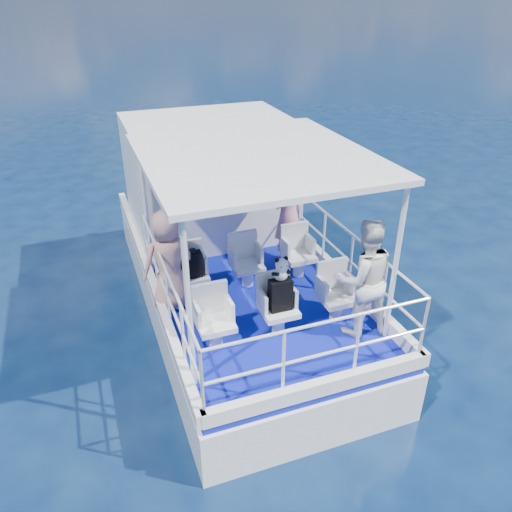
# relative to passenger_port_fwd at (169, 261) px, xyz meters

# --- Properties ---
(ground) EXTENTS (2000.00, 2000.00, 0.00)m
(ground) POSITION_rel_passenger_port_fwd_xyz_m (1.25, -0.02, -1.67)
(ground) COLOR #071839
(ground) RESTS_ON ground
(hull) EXTENTS (3.00, 7.00, 1.60)m
(hull) POSITION_rel_passenger_port_fwd_xyz_m (1.25, 0.98, -1.67)
(hull) COLOR white
(hull) RESTS_ON ground
(deck) EXTENTS (2.90, 6.90, 0.10)m
(deck) POSITION_rel_passenger_port_fwd_xyz_m (1.25, 0.98, -0.82)
(deck) COLOR #0A128F
(deck) RESTS_ON hull
(cabin) EXTENTS (2.85, 2.00, 2.20)m
(cabin) POSITION_rel_passenger_port_fwd_xyz_m (1.25, 2.28, 0.33)
(cabin) COLOR white
(cabin) RESTS_ON deck
(canopy) EXTENTS (3.00, 3.20, 0.08)m
(canopy) POSITION_rel_passenger_port_fwd_xyz_m (1.25, -0.22, 1.47)
(canopy) COLOR white
(canopy) RESTS_ON cabin
(canopy_posts) EXTENTS (2.77, 2.97, 2.20)m
(canopy_posts) POSITION_rel_passenger_port_fwd_xyz_m (1.25, -0.27, 0.33)
(canopy_posts) COLOR white
(canopy_posts) RESTS_ON deck
(railings) EXTENTS (2.84, 3.59, 1.00)m
(railings) POSITION_rel_passenger_port_fwd_xyz_m (1.25, -0.59, -0.27)
(railings) COLOR white
(railings) RESTS_ON deck
(seat_port_fwd) EXTENTS (0.48, 0.46, 0.38)m
(seat_port_fwd) POSITION_rel_passenger_port_fwd_xyz_m (0.35, 0.18, -0.58)
(seat_port_fwd) COLOR white
(seat_port_fwd) RESTS_ON deck
(seat_center_fwd) EXTENTS (0.48, 0.46, 0.38)m
(seat_center_fwd) POSITION_rel_passenger_port_fwd_xyz_m (1.25, 0.18, -0.58)
(seat_center_fwd) COLOR white
(seat_center_fwd) RESTS_ON deck
(seat_stbd_fwd) EXTENTS (0.48, 0.46, 0.38)m
(seat_stbd_fwd) POSITION_rel_passenger_port_fwd_xyz_m (2.15, 0.18, -0.58)
(seat_stbd_fwd) COLOR white
(seat_stbd_fwd) RESTS_ON deck
(seat_port_aft) EXTENTS (0.48, 0.46, 0.38)m
(seat_port_aft) POSITION_rel_passenger_port_fwd_xyz_m (0.35, -1.12, -0.58)
(seat_port_aft) COLOR white
(seat_port_aft) RESTS_ON deck
(seat_center_aft) EXTENTS (0.48, 0.46, 0.38)m
(seat_center_aft) POSITION_rel_passenger_port_fwd_xyz_m (1.25, -1.12, -0.58)
(seat_center_aft) COLOR white
(seat_center_aft) RESTS_ON deck
(seat_stbd_aft) EXTENTS (0.48, 0.46, 0.38)m
(seat_stbd_aft) POSITION_rel_passenger_port_fwd_xyz_m (2.15, -1.12, -0.58)
(seat_stbd_aft) COLOR white
(seat_stbd_aft) RESTS_ON deck
(passenger_port_fwd) EXTENTS (0.62, 0.47, 1.55)m
(passenger_port_fwd) POSITION_rel_passenger_port_fwd_xyz_m (0.00, 0.00, 0.00)
(passenger_port_fwd) COLOR tan
(passenger_port_fwd) RESTS_ON deck
(passenger_stbd_fwd) EXTENTS (0.77, 0.65, 1.80)m
(passenger_stbd_fwd) POSITION_rel_passenger_port_fwd_xyz_m (2.13, 0.62, 0.13)
(passenger_stbd_fwd) COLOR pink
(passenger_stbd_fwd) RESTS_ON deck
(passenger_stbd_aft) EXTENTS (0.89, 0.73, 1.68)m
(passenger_stbd_aft) POSITION_rel_passenger_port_fwd_xyz_m (2.30, -1.48, 0.07)
(passenger_stbd_aft) COLOR white
(passenger_stbd_aft) RESTS_ON deck
(backpack_port) EXTENTS (0.30, 0.17, 0.40)m
(backpack_port) POSITION_rel_passenger_port_fwd_xyz_m (0.35, 0.12, -0.19)
(backpack_port) COLOR black
(backpack_port) RESTS_ON seat_port_fwd
(backpack_center) EXTENTS (0.30, 0.17, 0.45)m
(backpack_center) POSITION_rel_passenger_port_fwd_xyz_m (1.26, -1.14, -0.17)
(backpack_center) COLOR black
(backpack_center) RESTS_ON seat_center_aft
(compact_camera) EXTENTS (0.10, 0.06, 0.06)m
(compact_camera) POSITION_rel_passenger_port_fwd_xyz_m (0.37, 0.11, 0.04)
(compact_camera) COLOR black
(compact_camera) RESTS_ON backpack_port
(panda) EXTENTS (0.22, 0.18, 0.33)m
(panda) POSITION_rel_passenger_port_fwd_xyz_m (1.27, -1.12, 0.23)
(panda) COLOR white
(panda) RESTS_ON backpack_center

